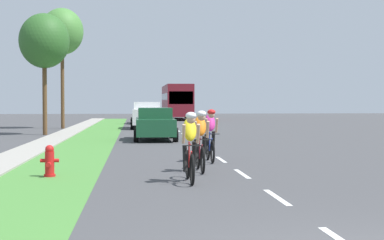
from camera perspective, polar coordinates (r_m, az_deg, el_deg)
The scene contains 14 objects.
ground_plane at distance 25.88m, azimuth 0.18°, elevation -2.15°, with size 120.00×120.00×0.00m, color #424244.
grass_verge at distance 25.83m, azimuth -10.28°, elevation -2.18°, with size 2.35×70.00×0.01m, color #478438.
sidewalk_concrete at distance 26.04m, azimuth -14.32°, elevation -2.17°, with size 1.33×70.00×0.10m, color #9E998E.
lane_markings_center at distance 29.86m, azimuth -0.61°, elevation -1.61°, with size 0.12×54.30×0.01m.
fire_hydrant_red at distance 14.08m, azimuth -14.11°, elevation -4.04°, with size 0.44×0.38×0.76m.
cyclist_lead at distance 12.70m, azimuth -0.21°, elevation -2.63°, with size 0.42×1.72×1.58m.
cyclist_trailing at distance 14.62m, azimuth 0.85°, elevation -2.04°, with size 0.42×1.72×1.58m.
cyclist_distant at distance 17.05m, azimuth 1.85°, elevation -1.49°, with size 0.42×1.72×1.58m.
sedan_dark_green at distance 26.74m, azimuth -3.75°, elevation -0.38°, with size 1.98×4.30×1.52m.
suv_white at distance 38.33m, azimuth -4.57°, elevation 0.56°, with size 2.15×4.70×1.79m.
pickup_black at distance 47.27m, azimuth -4.59°, elevation 0.66°, with size 2.22×5.10×1.64m.
bus_maroon at distance 58.44m, azimuth -1.56°, elevation 2.02°, with size 2.78×11.60×3.48m.
street_tree_near at distance 32.00m, azimuth -14.62°, elevation 7.65°, with size 2.69×2.69×6.59m.
street_tree_far at distance 39.44m, azimuth -12.91°, elevation 8.60°, with size 2.83×2.83×8.08m.
Camera 1 is at (-2.66, -5.68, 1.80)m, focal length 53.11 mm.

